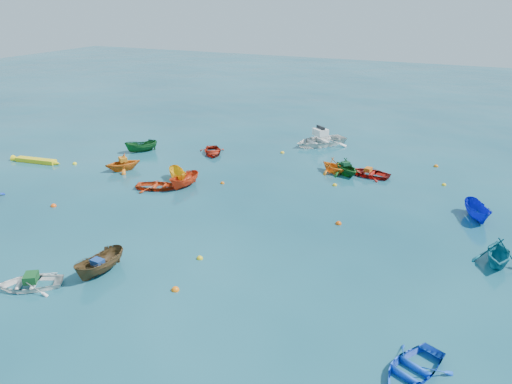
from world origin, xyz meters
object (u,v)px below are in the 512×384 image
at_px(dinghy_blue_se, 412,373).
at_px(motorboat_white, 320,145).
at_px(kayak_yellow, 36,162).
at_px(dinghy_white_near, 30,287).

xyz_separation_m(dinghy_blue_se, motorboat_white, (-12.02, 26.37, 0.00)).
height_order(kayak_yellow, motorboat_white, motorboat_white).
xyz_separation_m(kayak_yellow, motorboat_white, (19.26, 14.41, 0.00)).
bearing_deg(kayak_yellow, motorboat_white, -61.02).
height_order(dinghy_white_near, motorboat_white, motorboat_white).
bearing_deg(dinghy_blue_se, dinghy_white_near, -150.82).
bearing_deg(motorboat_white, kayak_yellow, -105.71).
bearing_deg(dinghy_white_near, dinghy_blue_se, 61.69).
bearing_deg(kayak_yellow, dinghy_blue_se, -118.74).
height_order(dinghy_white_near, dinghy_blue_se, dinghy_blue_se).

